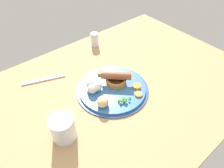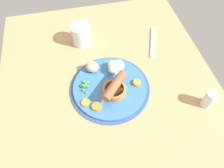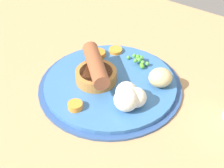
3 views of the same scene
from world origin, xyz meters
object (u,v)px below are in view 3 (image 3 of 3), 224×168
object	(u,v)px
pea_pile	(139,60)
cauliflower_floret	(129,97)
sausage_pudding	(96,71)
dinner_plate	(110,86)
potato_chunk_0	(160,78)
carrot_slice_2	(75,106)
carrot_slice_5	(116,51)
carrot_slice_1	(98,54)

from	to	relation	value
pea_pile	cauliflower_floret	world-z (taller)	cauliflower_floret
sausage_pudding	dinner_plate	bearing A→B (deg)	64.70
dinner_plate	sausage_pudding	world-z (taller)	sausage_pudding
pea_pile	potato_chunk_0	bearing A→B (deg)	152.18
pea_pile	cauliflower_floret	xyz separation A→B (cm)	(-4.88, 12.06, 1.16)
potato_chunk_0	carrot_slice_2	xyz separation A→B (cm)	(9.77, 14.54, -1.29)
carrot_slice_5	carrot_slice_2	bearing A→B (deg)	100.67
carrot_slice_1	carrot_slice_2	size ratio (longest dim) A/B	1.17
sausage_pudding	potato_chunk_0	world-z (taller)	sausage_pudding
potato_chunk_0	carrot_slice_2	world-z (taller)	potato_chunk_0
sausage_pudding	carrot_slice_2	xyz separation A→B (cm)	(-1.50, 8.67, -1.74)
dinner_plate	carrot_slice_1	world-z (taller)	carrot_slice_1
carrot_slice_2	carrot_slice_5	world-z (taller)	carrot_slice_2
cauliflower_floret	carrot_slice_2	xyz separation A→B (cm)	(7.72, 6.14, -1.53)
dinner_plate	cauliflower_floret	distance (cm)	8.01
dinner_plate	sausage_pudding	size ratio (longest dim) A/B	2.66
dinner_plate	potato_chunk_0	distance (cm)	10.17
sausage_pudding	carrot_slice_1	xyz separation A→B (cm)	(4.65, -7.12, -1.82)
potato_chunk_0	pea_pile	bearing A→B (deg)	-27.82
cauliflower_floret	carrot_slice_5	bearing A→B (deg)	-48.97
sausage_pudding	pea_pile	world-z (taller)	sausage_pudding
sausage_pudding	pea_pile	xyz separation A→B (cm)	(-4.34, -9.53, -1.37)
carrot_slice_2	carrot_slice_5	xyz separation A→B (cm)	(3.61, -19.17, -0.23)
sausage_pudding	cauliflower_floret	distance (cm)	9.56
dinner_plate	sausage_pudding	bearing A→B (deg)	21.77
carrot_slice_1	potato_chunk_0	bearing A→B (deg)	175.53
dinner_plate	carrot_slice_5	world-z (taller)	carrot_slice_5
sausage_pudding	cauliflower_floret	world-z (taller)	sausage_pudding
carrot_slice_2	carrot_slice_5	bearing A→B (deg)	-79.33
cauliflower_floret	sausage_pudding	bearing A→B (deg)	-15.32
sausage_pudding	cauliflower_floret	bearing A→B (deg)	27.61
cauliflower_floret	potato_chunk_0	distance (cm)	8.65
sausage_pudding	potato_chunk_0	bearing A→B (deg)	70.45
potato_chunk_0	carrot_slice_1	distance (cm)	16.03
pea_pile	sausage_pudding	bearing A→B (deg)	65.52
carrot_slice_1	carrot_slice_5	distance (cm)	4.23
carrot_slice_2	carrot_slice_5	distance (cm)	19.51
carrot_slice_2	carrot_slice_5	size ratio (longest dim) A/B	0.94
sausage_pudding	carrot_slice_5	distance (cm)	10.89
carrot_slice_2	sausage_pudding	bearing A→B (deg)	-80.19
pea_pile	carrot_slice_2	distance (cm)	18.43
pea_pile	carrot_slice_5	xyz separation A→B (cm)	(6.45, -0.97, -0.61)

